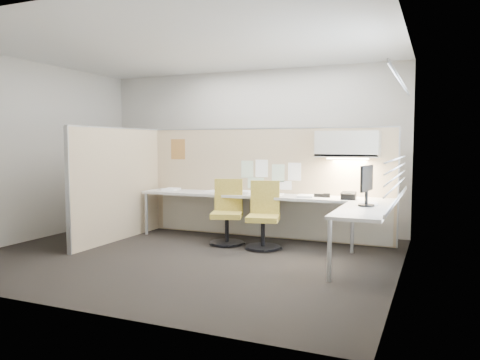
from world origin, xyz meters
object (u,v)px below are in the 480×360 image
at_px(monitor, 367,183).
at_px(chair_right, 264,217).
at_px(phone, 348,196).
at_px(desk, 278,205).
at_px(chair_left, 227,214).

bearing_deg(monitor, chair_right, 85.36).
distance_m(monitor, phone, 0.76).
distance_m(desk, phone, 1.05).
bearing_deg(monitor, chair_left, 87.05).
xyz_separation_m(chair_left, chair_right, (0.61, -0.06, -0.00)).
bearing_deg(chair_left, desk, 0.26).
xyz_separation_m(chair_right, monitor, (1.49, -0.31, 0.58)).
height_order(desk, monitor, monitor).
xyz_separation_m(chair_right, phone, (1.15, 0.33, 0.33)).
height_order(chair_left, chair_right, chair_left).
xyz_separation_m(desk, chair_right, (-0.12, -0.30, -0.15)).
bearing_deg(desk, chair_left, -162.41).
height_order(desk, phone, phone).
bearing_deg(chair_left, phone, -8.82).
bearing_deg(desk, monitor, -23.95).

